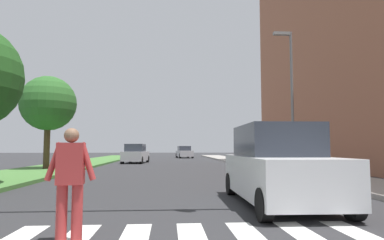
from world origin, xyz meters
TOP-DOWN VIEW (x-y plane):
  - ground_plane at (0.00, 30.00)m, footprint 140.00×140.00m
  - median_strip at (-6.74, 28.00)m, footprint 4.19×64.00m
  - tree_far at (-6.83, 23.79)m, footprint 3.34×3.34m
  - sidewalk_right at (7.60, 28.00)m, footprint 3.00×64.00m
  - traffic_light_gantry at (-2.52, 9.69)m, footprint 8.36×0.30m
  - street_lamp_right at (7.01, 20.12)m, footprint 1.02×0.24m
  - pedestrian_performer at (-0.94, 8.02)m, footprint 0.75×0.26m
  - suv_crossing at (3.23, 11.08)m, footprint 2.03×4.63m
  - sedan_midblock at (-2.45, 33.94)m, footprint 2.29×4.43m
  - sedan_distant at (2.77, 49.55)m, footprint 2.32×4.63m

SIDE VIEW (x-z plane):
  - ground_plane at x=0.00m, z-range 0.00..0.00m
  - median_strip at x=-6.74m, z-range 0.00..0.15m
  - sidewalk_right at x=7.60m, z-range 0.00..0.15m
  - sedan_distant at x=2.77m, z-range -0.05..1.58m
  - sedan_midblock at x=-2.45m, z-range -0.07..1.68m
  - suv_crossing at x=3.23m, z-range -0.05..1.92m
  - pedestrian_performer at x=-0.94m, z-range 0.09..1.78m
  - tree_far at x=-6.83m, z-range 1.27..6.90m
  - traffic_light_gantry at x=-2.52m, z-range 1.34..7.34m
  - street_lamp_right at x=7.01m, z-range 0.84..8.34m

